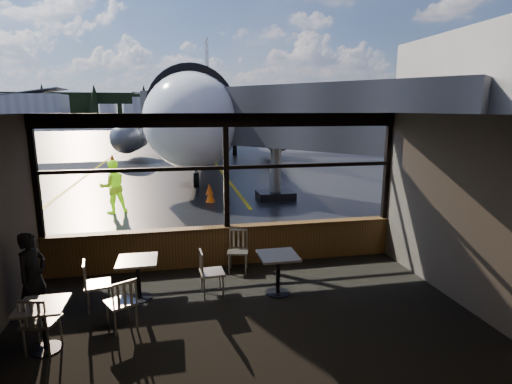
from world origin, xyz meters
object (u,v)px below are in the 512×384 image
object	(u,v)px
passenger	(33,277)
chair_near_n	(238,252)
jet_bridge	(303,142)
ground_crew	(113,187)
cafe_table_near	(278,274)
chair_near_w	(212,273)
cone_nose	(209,189)
airliner	(203,81)
cone_extra	(210,196)
chair_mid_w	(98,285)
chair_mid_s	(121,303)
chair_left_s	(42,322)
cafe_table_mid	(138,279)
cafe_table_left	(44,328)
cone_wing	(112,158)

from	to	relation	value
passenger	chair_near_n	bearing A→B (deg)	-44.92
chair_near_n	passenger	xyz separation A→B (m)	(-3.75, -1.36, 0.31)
jet_bridge	ground_crew	xyz separation A→B (m)	(-6.91, 0.08, -1.44)
cafe_table_near	chair_near_w	bearing A→B (deg)	171.92
ground_crew	cone_nose	bearing A→B (deg)	-169.16
airliner	jet_bridge	distance (m)	17.39
cone_extra	chair_mid_w	bearing A→B (deg)	-108.40
chair_near_n	cone_nose	xyz separation A→B (m)	(0.08, 8.47, -0.24)
cafe_table_near	cone_extra	distance (m)	8.30
chair_mid_s	chair_left_s	world-z (taller)	chair_left_s
chair_mid_s	chair_mid_w	xyz separation A→B (m)	(-0.50, 0.79, 0.01)
jet_bridge	cafe_table_mid	distance (m)	9.05
cafe_table_near	chair_left_s	world-z (taller)	chair_left_s
chair_mid_s	cone_extra	size ratio (longest dim) A/B	1.76
chair_left_s	ground_crew	bearing A→B (deg)	103.66
chair_near_w	chair_mid_s	bearing A→B (deg)	-63.79
chair_mid_w	chair_near_n	bearing A→B (deg)	103.38
ground_crew	cafe_table_mid	bearing A→B (deg)	78.21
chair_near_w	ground_crew	xyz separation A→B (m)	(-2.81, 7.12, 0.47)
cafe_table_left	chair_near_n	distance (m)	4.08
airliner	chair_near_n	size ratio (longest dim) A/B	39.50
cafe_table_near	chair_mid_s	distance (m)	2.95
chair_near_w	cafe_table_near	bearing A→B (deg)	77.86
chair_near_w	chair_mid_w	world-z (taller)	chair_near_w
passenger	chair_mid_s	bearing A→B (deg)	-87.36
airliner	cone_nose	size ratio (longest dim) A/B	78.57
chair_near_w	passenger	size ratio (longest dim) A/B	0.60
airliner	cafe_table_left	size ratio (longest dim) A/B	50.08
jet_bridge	chair_mid_s	distance (m)	9.97
chair_left_s	passenger	xyz separation A→B (m)	(-0.41, 1.02, 0.32)
chair_near_n	ground_crew	distance (m)	7.01
chair_near_n	passenger	size ratio (longest dim) A/B	0.61
chair_near_w	cone_wing	world-z (taller)	chair_near_w
cafe_table_mid	cone_wing	size ratio (longest dim) A/B	1.40
cafe_table_near	chair_near_w	world-z (taller)	chair_near_w
cafe_table_near	cafe_table_left	distance (m)	4.07
chair_left_s	cafe_table_left	bearing A→B (deg)	10.65
airliner	jet_bridge	xyz separation A→B (m)	(2.50, -16.89, -3.33)
chair_mid_s	passenger	bearing A→B (deg)	129.54
cafe_table_left	cone_nose	world-z (taller)	cafe_table_left
cone_wing	cone_extra	xyz separation A→B (m)	(5.59, -13.36, -0.03)
cafe_table_left	chair_near_n	world-z (taller)	chair_near_n
cafe_table_near	chair_mid_w	bearing A→B (deg)	179.17
chair_mid_w	chair_mid_s	bearing A→B (deg)	22.27
jet_bridge	chair_near_w	world-z (taller)	jet_bridge
passenger	cone_nose	world-z (taller)	passenger
cafe_table_near	cafe_table_mid	world-z (taller)	cafe_table_near
chair_mid_w	chair_near_w	bearing A→B (deg)	83.63
chair_mid_s	cafe_table_near	bearing A→B (deg)	-13.41
chair_near_w	cone_extra	xyz separation A→B (m)	(0.66, 8.09, -0.21)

